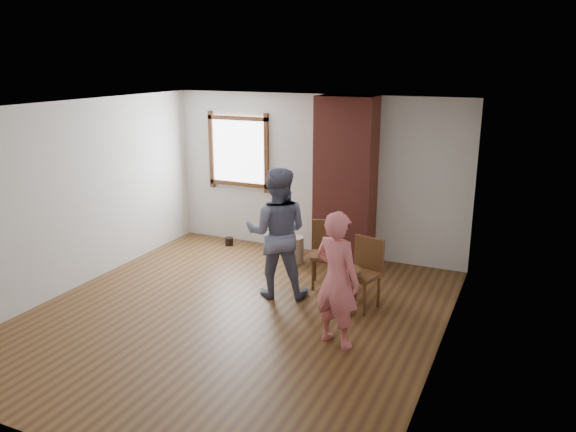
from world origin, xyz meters
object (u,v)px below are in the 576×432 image
Objects in this scene: man at (277,233)px; person_pink at (337,279)px; dining_chair_right at (364,269)px; stoneware_crock at (293,249)px; dining_chair_left at (327,250)px; side_table at (345,283)px.

man is 1.13× the size of person_pink.
person_pink reaches higher than dining_chair_right.
man is (0.32, -1.27, 0.68)m from stoneware_crock.
person_pink is (0.71, -1.61, 0.26)m from dining_chair_left.
person_pink is (0.01, -1.10, 0.27)m from dining_chair_right.
dining_chair_right is (1.50, -1.15, 0.31)m from stoneware_crock.
side_table is 0.38× the size of person_pink.
stoneware_crock is 0.69× the size of side_table.
man is (-1.03, 0.18, 0.48)m from side_table.
dining_chair_right reaches higher than stoneware_crock.
stoneware_crock is 0.45× the size of dining_chair_left.
man is at bearing -159.41° from dining_chair_right.
man reaches higher than stoneware_crock.
dining_chair_left is 0.88m from man.
side_table is at bearing -73.11° from dining_chair_left.
person_pink is at bearing -83.39° from dining_chair_left.
stoneware_crock is 1.48m from man.
person_pink is (1.19, -0.98, -0.10)m from man.
dining_chair_right is 1.13m from person_pink.
stoneware_crock is 1.92m from dining_chair_right.
side_table is 0.34× the size of man.
stoneware_crock is at bearing -38.66° from person_pink.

